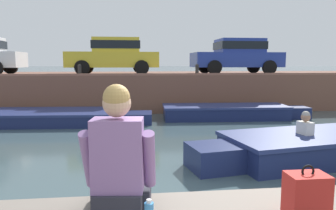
{
  "coord_description": "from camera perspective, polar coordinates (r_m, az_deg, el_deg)",
  "views": [
    {
      "loc": [
        -1.17,
        -2.68,
        2.02
      ],
      "look_at": [
        -0.46,
        3.56,
        1.21
      ],
      "focal_mm": 35.0,
      "sensor_mm": 36.0,
      "label": 1
    }
  ],
  "objects": [
    {
      "name": "car_centre_blue",
      "position": [
        15.14,
        11.93,
        8.54
      ],
      "size": [
        3.87,
        2.01,
        1.54
      ],
      "color": "#233893",
      "rests_on": "far_quay_wall"
    },
    {
      "name": "far_wall_coping",
      "position": [
        13.02,
        -1.36,
        5.37
      ],
      "size": [
        60.0,
        0.24,
        0.08
      ],
      "primitive_type": "cube",
      "color": "#925F4C",
      "rests_on": "far_quay_wall"
    },
    {
      "name": "backpack_on_ledge",
      "position": [
        2.59,
        22.83,
        -14.59
      ],
      "size": [
        0.28,
        0.24,
        0.41
      ],
      "color": "#A5231E",
      "rests_on": "near_quay"
    },
    {
      "name": "motorboat_passing",
      "position": [
        7.71,
        25.31,
        -6.36
      ],
      "size": [
        5.65,
        2.51,
        1.04
      ],
      "color": "navy",
      "rests_on": "ground"
    },
    {
      "name": "car_left_inner_yellow",
      "position": [
        14.39,
        -9.39,
        8.67
      ],
      "size": [
        3.88,
        1.93,
        1.54
      ],
      "color": "yellow",
      "rests_on": "far_quay_wall"
    },
    {
      "name": "mooring_bollard_east",
      "position": [
        13.36,
        5.08,
        6.25
      ],
      "size": [
        0.15,
        0.15,
        0.45
      ],
      "color": "#2D2B28",
      "rests_on": "far_quay_wall"
    },
    {
      "name": "person_seated_left",
      "position": [
        2.45,
        -8.54,
        -10.28
      ],
      "size": [
        0.56,
        0.56,
        0.97
      ],
      "color": "#282833",
      "rests_on": "near_quay"
    },
    {
      "name": "ground_plane",
      "position": [
        8.1,
        2.0,
        -7.06
      ],
      "size": [
        400.0,
        400.0,
        0.0
      ],
      "primitive_type": "plane",
      "color": "#3D5156"
    },
    {
      "name": "mooring_bollard_mid",
      "position": [
        13.24,
        -15.13,
        6.02
      ],
      "size": [
        0.15,
        0.15,
        0.45
      ],
      "color": "#2D2B28",
      "rests_on": "far_quay_wall"
    },
    {
      "name": "boat_moored_west_navy",
      "position": [
        11.71,
        -21.18,
        -2.0
      ],
      "size": [
        6.89,
        2.33,
        0.43
      ],
      "color": "navy",
      "rests_on": "ground"
    },
    {
      "name": "far_quay_wall",
      "position": [
        15.93,
        -2.28,
        2.84
      ],
      "size": [
        60.0,
        6.0,
        1.53
      ],
      "primitive_type": "cube",
      "color": "brown",
      "rests_on": "ground"
    },
    {
      "name": "boat_moored_central_navy",
      "position": [
        12.14,
        10.84,
        -1.18
      ],
      "size": [
        5.37,
        1.69,
        0.49
      ],
      "color": "navy",
      "rests_on": "ground"
    }
  ]
}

